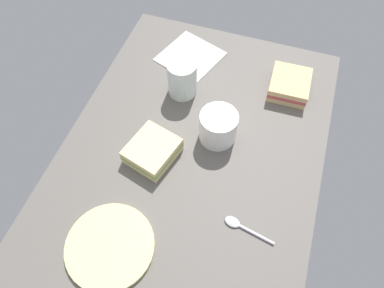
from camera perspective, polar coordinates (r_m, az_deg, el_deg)
tabletop at (r=90.39cm, az=0.00°, el=-1.35°), size 90.00×64.00×2.00cm
plate_of_food at (r=81.10cm, az=-12.99°, el=-15.65°), size 19.14×19.14×1.20cm
coffee_mug_black at (r=88.43cm, az=4.20°, el=2.83°), size 11.93×9.41×8.50cm
sandwich_main at (r=87.45cm, az=-6.36°, el=-1.07°), size 14.02×13.20×4.40cm
sandwich_side at (r=103.09cm, az=15.32°, el=9.13°), size 11.94×10.81×4.40cm
glass_of_milk at (r=97.48cm, az=-1.57°, el=10.24°), size 7.93×7.93×10.47cm
spoon at (r=81.45cm, az=7.88°, el=-12.94°), size 3.79×11.88×0.80cm
paper_napkin at (r=110.00cm, az=-0.28°, el=13.83°), size 20.37×20.37×0.30cm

